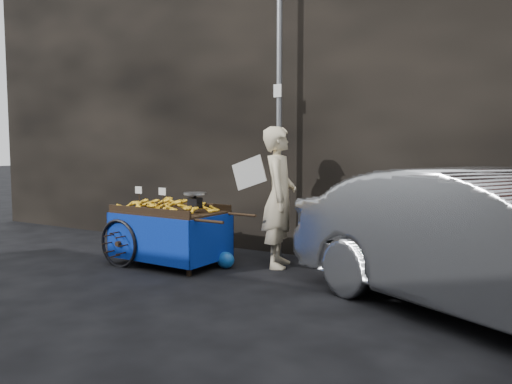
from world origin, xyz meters
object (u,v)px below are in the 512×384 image
Objects in this scene: parked_car at (497,246)px; banana_cart at (168,216)px; plastic_bag at (226,260)px; vendor at (279,197)px.

banana_cart is at bearing 113.35° from parked_car.
parked_car reaches higher than plastic_bag.
parked_car is at bearing -0.96° from banana_cart.
parked_car is (2.72, -0.86, -0.24)m from vendor.
vendor reaches higher than plastic_bag.
vendor is 0.44× the size of parked_car.
banana_cart is at bearing 94.34° from vendor.
parked_car is at bearing -128.47° from vendor.
banana_cart is 0.48× the size of parked_car.
banana_cart is 1.56m from vendor.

